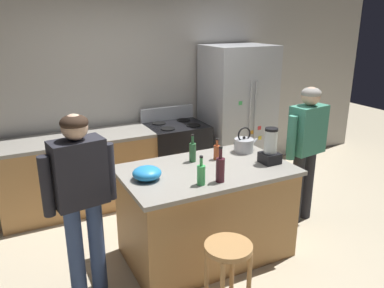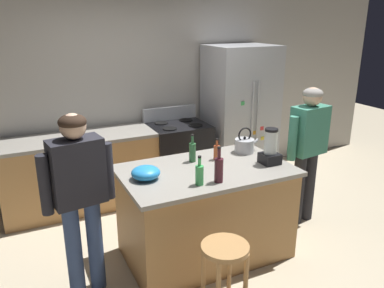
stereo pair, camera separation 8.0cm
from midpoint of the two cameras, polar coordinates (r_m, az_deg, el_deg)
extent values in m
plane|color=beige|center=(4.02, 1.42, -15.65)|extent=(14.00, 14.00, 0.00)
cube|color=#BCB7AD|center=(5.22, -8.75, 8.17)|extent=(8.00, 0.10, 2.70)
cube|color=#B7844C|center=(3.80, 1.47, -10.23)|extent=(1.52, 0.90, 0.86)
cube|color=gray|center=(3.61, 1.52, -3.90)|extent=(1.58, 0.96, 0.04)
cube|color=#B7844C|center=(4.90, -15.64, -4.16)|extent=(2.00, 0.64, 0.86)
cube|color=gray|center=(4.75, -16.10, 0.90)|extent=(2.00, 0.64, 0.04)
cube|color=#B7BABF|center=(5.46, 6.24, 4.37)|extent=(0.90, 0.70, 1.89)
cylinder|color=#B7BABF|center=(5.12, 8.14, 4.45)|extent=(0.02, 0.02, 0.85)
cylinder|color=#B7BABF|center=(5.16, 8.88, 4.54)|extent=(0.02, 0.02, 0.85)
cube|color=yellow|center=(5.34, 9.56, 0.90)|extent=(0.05, 0.01, 0.05)
cube|color=#3FB259|center=(5.02, 6.70, 6.00)|extent=(0.05, 0.01, 0.05)
cube|color=red|center=(5.29, 9.50, 2.35)|extent=(0.05, 0.01, 0.05)
cube|color=orange|center=(5.23, 8.43, 1.73)|extent=(0.05, 0.01, 0.05)
cube|color=black|center=(5.19, -2.75, -1.96)|extent=(0.76, 0.64, 0.90)
cube|color=black|center=(4.93, -1.19, -3.62)|extent=(0.60, 0.01, 0.24)
cube|color=#B7BABF|center=(5.29, -4.13, 4.54)|extent=(0.76, 0.06, 0.18)
cylinder|color=black|center=(4.85, -4.04, 2.25)|extent=(0.18, 0.18, 0.01)
cylinder|color=black|center=(5.00, -0.24, 2.77)|extent=(0.18, 0.18, 0.01)
cylinder|color=black|center=(5.12, -5.36, 3.07)|extent=(0.18, 0.18, 0.01)
cylinder|color=black|center=(5.26, -1.70, 3.55)|extent=(0.18, 0.18, 0.01)
cylinder|color=#384C7A|center=(3.41, -17.43, -15.08)|extent=(0.15, 0.15, 0.84)
cylinder|color=#384C7A|center=(3.45, -14.52, -14.32)|extent=(0.15, 0.15, 0.84)
cube|color=#26262D|center=(3.12, -17.04, -4.06)|extent=(0.43, 0.28, 0.53)
cylinder|color=#26262D|center=(3.08, -21.37, -5.85)|extent=(0.10, 0.10, 0.48)
cylinder|color=#26262D|center=(3.21, -12.75, -3.98)|extent=(0.10, 0.10, 0.48)
sphere|color=#D8AD8C|center=(3.00, -17.68, 2.38)|extent=(0.23, 0.23, 0.20)
ellipsoid|color=#332319|center=(2.99, -17.75, 3.03)|extent=(0.24, 0.24, 0.12)
cylinder|color=#26262B|center=(4.65, 16.17, -5.75)|extent=(0.15, 0.15, 0.82)
cylinder|color=#26262B|center=(4.52, 14.72, -6.33)|extent=(0.15, 0.15, 0.82)
cube|color=#3F8C72|center=(4.36, 16.20, 2.08)|extent=(0.43, 0.28, 0.53)
cylinder|color=#3F8C72|center=(4.56, 18.13, 1.95)|extent=(0.10, 0.10, 0.47)
cylinder|color=#3F8C72|center=(4.19, 13.97, 0.90)|extent=(0.10, 0.10, 0.47)
sphere|color=#D8AD8C|center=(4.28, 16.63, 6.76)|extent=(0.23, 0.23, 0.20)
ellipsoid|color=gray|center=(4.27, 16.67, 7.22)|extent=(0.24, 0.24, 0.12)
cylinder|color=#B7844C|center=(2.96, 4.60, -14.95)|extent=(0.36, 0.36, 0.04)
cylinder|color=#B7844C|center=(3.12, 7.58, -20.36)|extent=(0.04, 0.04, 0.61)
cylinder|color=#B7844C|center=(3.18, 1.37, -19.35)|extent=(0.04, 0.04, 0.61)
cylinder|color=#B7844C|center=(3.28, 5.17, -18.16)|extent=(0.04, 0.04, 0.61)
cube|color=black|center=(3.78, 10.79, -2.02)|extent=(0.17, 0.17, 0.10)
cylinder|color=silver|center=(3.73, 10.94, 0.31)|extent=(0.12, 0.12, 0.22)
cylinder|color=black|center=(3.69, 11.05, 2.13)|extent=(0.12, 0.12, 0.02)
cylinder|color=#3FB259|center=(3.23, 0.64, -4.63)|extent=(0.07, 0.07, 0.17)
cylinder|color=#3FB259|center=(3.18, 0.65, -2.64)|extent=(0.03, 0.03, 0.07)
cylinder|color=black|center=(3.17, 0.65, -1.90)|extent=(0.03, 0.03, 0.02)
cylinder|color=#B24C26|center=(3.81, 3.07, -1.26)|extent=(0.06, 0.06, 0.14)
cylinder|color=#B24C26|center=(3.77, 3.10, 0.17)|extent=(0.02, 0.02, 0.06)
cylinder|color=black|center=(3.76, 3.11, 0.72)|extent=(0.03, 0.03, 0.02)
cylinder|color=#471923|center=(3.28, 3.49, -3.87)|extent=(0.08, 0.08, 0.21)
cylinder|color=#471923|center=(3.23, 3.54, -1.40)|extent=(0.03, 0.03, 0.09)
cylinder|color=black|center=(3.21, 3.56, -0.51)|extent=(0.03, 0.03, 0.02)
cylinder|color=#2D6638|center=(3.74, -0.53, -1.27)|extent=(0.07, 0.07, 0.18)
cylinder|color=#2D6638|center=(3.69, -0.53, 0.63)|extent=(0.03, 0.03, 0.08)
cylinder|color=black|center=(3.68, -0.53, 1.33)|extent=(0.03, 0.03, 0.02)
ellipsoid|color=#268CD8|center=(3.37, -7.34, -4.29)|extent=(0.25, 0.25, 0.11)
cylinder|color=#B7BABF|center=(4.04, 7.08, -0.21)|extent=(0.20, 0.20, 0.14)
sphere|color=black|center=(4.01, 7.13, 0.94)|extent=(0.03, 0.03, 0.03)
cylinder|color=#B7BABF|center=(4.10, 8.60, 0.33)|extent=(0.09, 0.03, 0.08)
torus|color=black|center=(4.00, 7.15, 1.42)|extent=(0.16, 0.02, 0.16)
camera|label=1|loc=(0.04, -90.60, -0.20)|focal=36.17mm
camera|label=2|loc=(0.04, 89.40, 0.20)|focal=36.17mm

